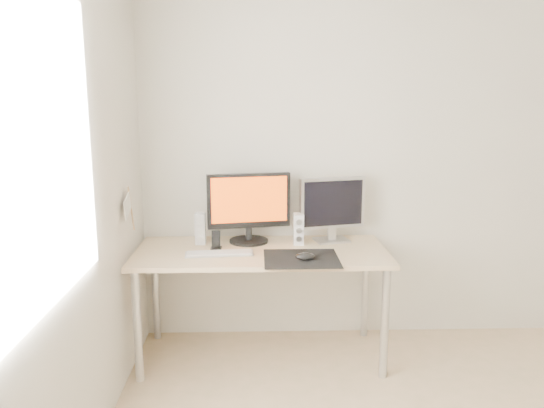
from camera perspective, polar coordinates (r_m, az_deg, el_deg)
name	(u,v)px	position (r m, az deg, el deg)	size (l,w,h in m)	color
wall_back	(395,161)	(3.77, 13.08, 4.50)	(3.50, 3.50, 0.00)	white
wall_left	(35,221)	(2.08, -24.11, -1.71)	(3.50, 3.50, 0.00)	white
window_pane	(32,152)	(2.03, -24.37, 5.16)	(1.30, 1.30, 0.00)	white
mousepad	(301,259)	(3.21, 3.18, -5.88)	(0.45, 0.40, 0.00)	black
mouse	(305,256)	(3.18, 3.59, -5.64)	(0.12, 0.07, 0.04)	black
desk	(261,262)	(3.41, -1.16, -6.22)	(1.60, 0.70, 0.73)	#D1B587
main_monitor	(249,205)	(3.50, -2.50, -0.13)	(0.55, 0.30, 0.47)	black
second_monitor	(332,206)	(3.55, 6.50, -0.25)	(0.45, 0.21, 0.43)	#B7B6B9
speaker_left	(200,229)	(3.53, -7.71, -2.65)	(0.07, 0.08, 0.21)	silver
speaker_right	(298,229)	(3.49, 2.86, -2.72)	(0.07, 0.08, 0.21)	white
keyboard	(219,253)	(3.30, -5.68, -5.30)	(0.43, 0.16, 0.02)	#B5B5B7
phone_dock	(216,244)	(3.40, -6.03, -4.28)	(0.07, 0.06, 0.12)	black
pennant	(129,206)	(3.26, -15.16, -0.25)	(0.01, 0.23, 0.29)	#A57F54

